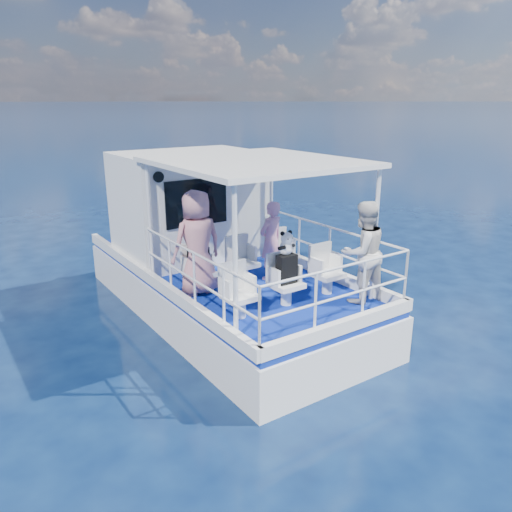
{
  "coord_description": "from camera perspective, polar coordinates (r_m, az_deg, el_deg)",
  "views": [
    {
      "loc": [
        -4.7,
        -7.11,
        4.13
      ],
      "look_at": [
        -0.12,
        -0.4,
        1.57
      ],
      "focal_mm": 35.0,
      "sensor_mm": 36.0,
      "label": 1
    }
  ],
  "objects": [
    {
      "name": "passenger_stbd_aft",
      "position": [
        8.33,
        12.09,
        0.42
      ],
      "size": [
        0.88,
        0.72,
        1.69
      ],
      "primitive_type": "imported",
      "rotation": [
        0.0,
        0.0,
        3.04
      ],
      "color": "silver",
      "rests_on": "deck"
    },
    {
      "name": "backpack_port",
      "position": [
        8.61,
        -6.58,
        -0.44
      ],
      "size": [
        0.34,
        0.19,
        0.44
      ],
      "primitive_type": "cube",
      "color": "black",
      "rests_on": "seat_port_fwd"
    },
    {
      "name": "cabin",
      "position": [
        10.74,
        -7.63,
        5.86
      ],
      "size": [
        2.85,
        2.0,
        2.2
      ],
      "primitive_type": "cube",
      "color": "white",
      "rests_on": "deck"
    },
    {
      "name": "seat_port_fwd",
      "position": [
        8.79,
        -6.41,
        -2.9
      ],
      "size": [
        0.48,
        0.46,
        0.38
      ],
      "primitive_type": "cube",
      "color": "white",
      "rests_on": "deck"
    },
    {
      "name": "seat_stbd_aft",
      "position": [
        8.76,
        8.15,
        -3.03
      ],
      "size": [
        0.48,
        0.46,
        0.38
      ],
      "primitive_type": "cube",
      "color": "white",
      "rests_on": "deck"
    },
    {
      "name": "seat_center_fwd",
      "position": [
        9.21,
        -1.47,
        -1.82
      ],
      "size": [
        0.48,
        0.46,
        0.38
      ],
      "primitive_type": "cube",
      "color": "white",
      "rests_on": "deck"
    },
    {
      "name": "seat_center_aft",
      "position": [
        8.22,
        3.48,
        -4.29
      ],
      "size": [
        0.48,
        0.46,
        0.38
      ],
      "primitive_type": "cube",
      "color": "white",
      "rests_on": "deck"
    },
    {
      "name": "backpack_center",
      "position": [
        8.05,
        3.52,
        -1.49
      ],
      "size": [
        0.32,
        0.18,
        0.48
      ],
      "primitive_type": "cube",
      "color": "black",
      "rests_on": "seat_center_aft"
    },
    {
      "name": "passenger_port_fwd",
      "position": [
        8.52,
        -6.73,
        1.5
      ],
      "size": [
        0.68,
        0.49,
        1.81
      ],
      "primitive_type": "imported",
      "rotation": [
        0.0,
        0.0,
        3.12
      ],
      "color": "#C47F88",
      "rests_on": "deck"
    },
    {
      "name": "ground",
      "position": [
        9.48,
        -0.75,
        -8.39
      ],
      "size": [
        2000.0,
        2000.0,
        0.0
      ],
      "primitive_type": "plane",
      "color": "#071639",
      "rests_on": "ground"
    },
    {
      "name": "passenger_stbd_fwd",
      "position": [
        9.21,
        1.74,
        1.76
      ],
      "size": [
        0.6,
        0.46,
        1.48
      ],
      "primitive_type": "imported",
      "rotation": [
        0.0,
        0.0,
        3.36
      ],
      "color": "pink",
      "rests_on": "deck"
    },
    {
      "name": "panda",
      "position": [
        7.94,
        3.45,
        1.51
      ],
      "size": [
        0.25,
        0.21,
        0.39
      ],
      "primitive_type": null,
      "color": "white",
      "rests_on": "backpack_center"
    },
    {
      "name": "railings",
      "position": [
        8.51,
        1.36,
        -1.27
      ],
      "size": [
        2.84,
        3.59,
        1.0
      ],
      "primitive_type": null,
      "color": "white",
      "rests_on": "deck"
    },
    {
      "name": "seat_port_aft",
      "position": [
        7.74,
        -1.84,
        -5.69
      ],
      "size": [
        0.48,
        0.46,
        0.38
      ],
      "primitive_type": "cube",
      "color": "white",
      "rests_on": "deck"
    },
    {
      "name": "hull",
      "position": [
        10.25,
        -3.86,
        -6.35
      ],
      "size": [
        3.0,
        7.0,
        1.6
      ],
      "primitive_type": "cube",
      "color": "white",
      "rests_on": "ground"
    },
    {
      "name": "compact_camera",
      "position": [
        8.52,
        -6.71,
        1.14
      ],
      "size": [
        0.1,
        0.06,
        0.06
      ],
      "primitive_type": "cube",
      "color": "black",
      "rests_on": "backpack_port"
    },
    {
      "name": "seat_stbd_fwd",
      "position": [
        9.7,
        3.0,
        -0.83
      ],
      "size": [
        0.48,
        0.46,
        0.38
      ],
      "primitive_type": "cube",
      "color": "white",
      "rests_on": "deck"
    },
    {
      "name": "canopy_posts",
      "position": [
        8.59,
        0.12,
        3.1
      ],
      "size": [
        2.77,
        2.97,
        2.2
      ],
      "color": "white",
      "rests_on": "deck"
    },
    {
      "name": "canopy",
      "position": [
        8.42,
        -0.07,
        10.7
      ],
      "size": [
        3.0,
        3.2,
        0.08
      ],
      "primitive_type": "cube",
      "color": "white",
      "rests_on": "cabin"
    },
    {
      "name": "deck",
      "position": [
        9.94,
        -3.96,
        -1.86
      ],
      "size": [
        2.9,
        6.9,
        0.1
      ],
      "primitive_type": "cube",
      "color": "navy",
      "rests_on": "hull"
    }
  ]
}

